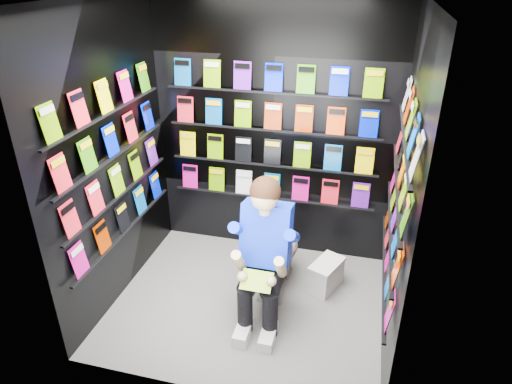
# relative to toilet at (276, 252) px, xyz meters

# --- Properties ---
(floor) EXTENTS (2.40, 2.40, 0.00)m
(floor) POSITION_rel_toilet_xyz_m (-0.18, -0.35, -0.37)
(floor) COLOR slate
(floor) RESTS_ON ground
(wall_back) EXTENTS (2.40, 0.04, 2.60)m
(wall_back) POSITION_rel_toilet_xyz_m (-0.18, 0.65, 0.93)
(wall_back) COLOR black
(wall_back) RESTS_ON floor
(wall_front) EXTENTS (2.40, 0.04, 2.60)m
(wall_front) POSITION_rel_toilet_xyz_m (-0.18, -1.35, 0.93)
(wall_front) COLOR black
(wall_front) RESTS_ON floor
(wall_left) EXTENTS (0.04, 2.00, 2.60)m
(wall_left) POSITION_rel_toilet_xyz_m (-1.38, -0.35, 0.93)
(wall_left) COLOR black
(wall_left) RESTS_ON floor
(wall_right) EXTENTS (0.04, 2.00, 2.60)m
(wall_right) POSITION_rel_toilet_xyz_m (1.02, -0.35, 0.93)
(wall_right) COLOR black
(wall_right) RESTS_ON floor
(comics_back) EXTENTS (2.10, 0.06, 1.37)m
(comics_back) POSITION_rel_toilet_xyz_m (-0.18, 0.62, 0.94)
(comics_back) COLOR #E13700
(comics_back) RESTS_ON wall_back
(comics_left) EXTENTS (0.06, 1.70, 1.37)m
(comics_left) POSITION_rel_toilet_xyz_m (-1.35, -0.35, 0.94)
(comics_left) COLOR #E13700
(comics_left) RESTS_ON wall_left
(comics_right) EXTENTS (0.06, 1.70, 1.37)m
(comics_right) POSITION_rel_toilet_xyz_m (0.99, -0.35, 0.94)
(comics_right) COLOR #E13700
(comics_right) RESTS_ON wall_right
(toilet) EXTENTS (0.43, 0.75, 0.73)m
(toilet) POSITION_rel_toilet_xyz_m (0.00, 0.00, 0.00)
(toilet) COLOR white
(toilet) RESTS_ON floor
(longbox) EXTENTS (0.32, 0.40, 0.27)m
(longbox) POSITION_rel_toilet_xyz_m (0.49, 0.05, -0.23)
(longbox) COLOR silver
(longbox) RESTS_ON floor
(longbox_lid) EXTENTS (0.34, 0.43, 0.03)m
(longbox_lid) POSITION_rel_toilet_xyz_m (0.49, 0.05, -0.09)
(longbox_lid) COLOR silver
(longbox_lid) RESTS_ON longbox
(reader) EXTENTS (0.56, 0.82, 1.49)m
(reader) POSITION_rel_toilet_xyz_m (0.00, -0.38, 0.43)
(reader) COLOR #0623DD
(reader) RESTS_ON toilet
(held_comic) EXTENTS (0.25, 0.15, 0.11)m
(held_comic) POSITION_rel_toilet_xyz_m (0.00, -0.73, 0.21)
(held_comic) COLOR green
(held_comic) RESTS_ON reader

